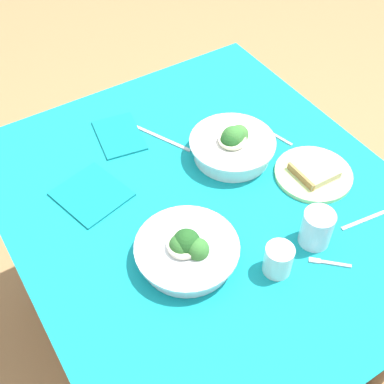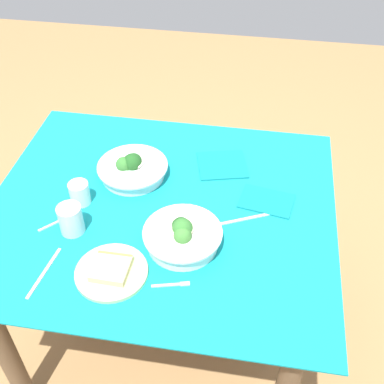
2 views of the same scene
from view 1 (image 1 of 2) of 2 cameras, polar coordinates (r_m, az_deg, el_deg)
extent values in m
plane|color=#9E7547|center=(1.98, 1.27, -14.92)|extent=(6.00, 6.00, 0.00)
cube|color=teal|center=(1.37, 1.77, -0.91)|extent=(1.17, 1.02, 0.01)
cube|color=brown|center=(1.38, 1.75, -1.33)|extent=(1.13, 0.99, 0.02)
cylinder|color=brown|center=(1.87, -17.05, -4.14)|extent=(0.07, 0.07, 0.70)
cylinder|color=brown|center=(2.07, 3.52, 4.97)|extent=(0.07, 0.07, 0.70)
cylinder|color=white|center=(1.47, 4.47, 4.77)|extent=(0.22, 0.22, 0.05)
cylinder|color=white|center=(1.45, 4.54, 5.61)|extent=(0.24, 0.24, 0.01)
sphere|color=#33702D|center=(1.44, 4.55, 6.09)|extent=(0.06, 0.06, 0.06)
sphere|color=#1E511E|center=(1.44, 4.29, 5.58)|extent=(0.06, 0.06, 0.06)
sphere|color=#3D7A33|center=(1.46, 5.23, 6.41)|extent=(0.06, 0.06, 0.06)
cylinder|color=beige|center=(1.44, 4.48, 5.83)|extent=(0.08, 0.08, 0.01)
cylinder|color=white|center=(1.24, -0.56, -6.79)|extent=(0.22, 0.22, 0.04)
cylinder|color=white|center=(1.22, -0.57, -6.12)|extent=(0.25, 0.25, 0.01)
sphere|color=#33702D|center=(1.20, -1.21, -5.99)|extent=(0.06, 0.06, 0.06)
sphere|color=#33702D|center=(1.20, 0.65, -6.41)|extent=(0.06, 0.06, 0.06)
sphere|color=#286023|center=(1.21, 0.22, -6.16)|extent=(0.04, 0.04, 0.04)
sphere|color=#286023|center=(1.20, -0.29, -5.79)|extent=(0.05, 0.05, 0.05)
sphere|color=#1E511E|center=(1.20, -0.62, -5.64)|extent=(0.07, 0.07, 0.07)
cylinder|color=beige|center=(1.20, -0.95, -5.89)|extent=(0.08, 0.08, 0.01)
cylinder|color=#B7D684|center=(1.46, 13.35, 1.96)|extent=(0.22, 0.22, 0.01)
cube|color=#CCB284|center=(1.45, 13.46, 2.41)|extent=(0.11, 0.11, 0.02)
cube|color=#9E703D|center=(1.43, 12.01, 1.68)|extent=(0.11, 0.01, 0.02)
cylinder|color=silver|center=(1.22, 9.58, -7.44)|extent=(0.07, 0.07, 0.08)
cylinder|color=silver|center=(1.28, 13.71, -3.93)|extent=(0.08, 0.08, 0.10)
cube|color=#B7B7BC|center=(1.29, 15.71, -7.71)|extent=(0.06, 0.06, 0.00)
cube|color=#B7B7BC|center=(1.28, 13.48, -7.42)|extent=(0.03, 0.03, 0.00)
cube|color=#B7B7BC|center=(1.56, 9.83, 5.88)|extent=(0.08, 0.03, 0.00)
cube|color=#B7B7BC|center=(1.58, 8.21, 6.83)|extent=(0.03, 0.02, 0.00)
cube|color=#B7B7BC|center=(1.54, -3.59, 6.09)|extent=(0.20, 0.10, 0.00)
cube|color=#B7B7BC|center=(1.41, 19.48, -2.60)|extent=(0.04, 0.19, 0.00)
cube|color=#0F777D|center=(1.40, -11.12, -0.24)|extent=(0.21, 0.20, 0.01)
cube|color=#0F777D|center=(1.56, -8.10, 6.25)|extent=(0.20, 0.15, 0.01)
camera|label=2|loc=(1.96, 37.95, 44.90)|focal=45.55mm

